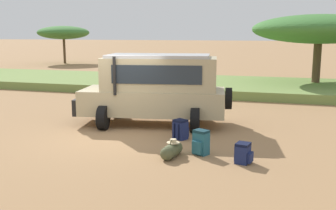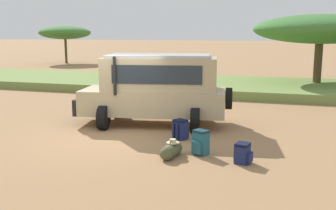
# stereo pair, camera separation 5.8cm
# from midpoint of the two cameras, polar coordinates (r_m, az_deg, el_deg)

# --- Properties ---
(ground_plane) EXTENTS (320.00, 320.00, 0.00)m
(ground_plane) POSITION_cam_midpoint_polar(r_m,az_deg,el_deg) (12.31, -8.08, -4.55)
(ground_plane) COLOR #9E754C
(grass_bank) EXTENTS (120.00, 7.00, 0.44)m
(grass_bank) POSITION_cam_midpoint_polar(r_m,az_deg,el_deg) (22.72, 3.89, 2.96)
(grass_bank) COLOR olive
(grass_bank) RESTS_ON ground_plane
(safari_vehicle) EXTENTS (5.47, 3.26, 2.44)m
(safari_vehicle) POSITION_cam_midpoint_polar(r_m,az_deg,el_deg) (13.57, -1.85, 2.52)
(safari_vehicle) COLOR tan
(safari_vehicle) RESTS_ON ground_plane
(backpack_beside_front_wheel) EXTENTS (0.46, 0.43, 0.51)m
(backpack_beside_front_wheel) POSITION_cam_midpoint_polar(r_m,az_deg,el_deg) (9.88, 10.71, -6.90)
(backpack_beside_front_wheel) COLOR navy
(backpack_beside_front_wheel) RESTS_ON ground_plane
(backpack_cluster_center) EXTENTS (0.49, 0.50, 0.60)m
(backpack_cluster_center) POSITION_cam_midpoint_polar(r_m,az_deg,el_deg) (11.84, 1.70, -3.58)
(backpack_cluster_center) COLOR navy
(backpack_cluster_center) RESTS_ON ground_plane
(backpack_near_rear_wheel) EXTENTS (0.46, 0.46, 0.66)m
(backpack_near_rear_wheel) POSITION_cam_midpoint_polar(r_m,az_deg,el_deg) (10.38, 4.62, -5.47)
(backpack_near_rear_wheel) COLOR #235B6B
(backpack_near_rear_wheel) RESTS_ON ground_plane
(duffel_bag_low_black_case) EXTENTS (0.42, 0.94, 0.46)m
(duffel_bag_low_black_case) POSITION_cam_midpoint_polar(r_m,az_deg,el_deg) (10.17, 0.37, -6.59)
(duffel_bag_low_black_case) COLOR #4C5133
(duffel_bag_low_black_case) RESTS_ON ground_plane
(acacia_tree_left_mid) EXTENTS (5.19, 5.66, 3.89)m
(acacia_tree_left_mid) POSITION_cam_midpoint_polar(r_m,az_deg,el_deg) (42.97, -14.96, 10.11)
(acacia_tree_left_mid) COLOR brown
(acacia_tree_left_mid) RESTS_ON ground_plane
(acacia_tree_centre_back) EXTENTS (7.21, 6.69, 4.16)m
(acacia_tree_centre_back) POSITION_cam_midpoint_polar(r_m,az_deg,el_deg) (23.33, 21.00, 10.22)
(acacia_tree_centre_back) COLOR brown
(acacia_tree_centre_back) RESTS_ON ground_plane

